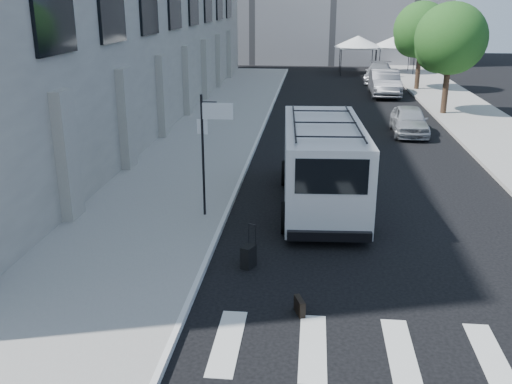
% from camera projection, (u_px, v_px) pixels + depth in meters
% --- Properties ---
extents(ground, '(120.00, 120.00, 0.00)m').
position_uv_depth(ground, '(288.00, 272.00, 13.44)').
color(ground, black).
rests_on(ground, ground).
extents(sidewalk_left, '(4.50, 48.00, 0.15)m').
position_uv_depth(sidewalk_left, '(220.00, 125.00, 28.90)').
color(sidewalk_left, gray).
rests_on(sidewalk_left, ground).
extents(sidewalk_right, '(4.00, 56.00, 0.15)m').
position_uv_depth(sidewalk_right, '(469.00, 115.00, 31.40)').
color(sidewalk_right, gray).
rests_on(sidewalk_right, ground).
extents(building_left, '(10.00, 44.00, 12.00)m').
position_uv_depth(building_left, '(86.00, 1.00, 29.58)').
color(building_left, gray).
rests_on(building_left, ground).
extents(sign_pole, '(1.03, 0.07, 3.50)m').
position_uv_depth(sign_pole, '(211.00, 130.00, 15.84)').
color(sign_pole, black).
rests_on(sign_pole, sidewalk_left).
extents(tree_near, '(3.80, 3.83, 6.03)m').
position_uv_depth(tree_near, '(448.00, 41.00, 30.43)').
color(tree_near, black).
rests_on(tree_near, ground).
extents(tree_far, '(3.80, 3.83, 6.03)m').
position_uv_depth(tree_far, '(420.00, 32.00, 38.91)').
color(tree_far, black).
rests_on(tree_far, ground).
extents(tent_left, '(4.00, 4.00, 3.20)m').
position_uv_depth(tent_left, '(358.00, 42.00, 47.99)').
color(tent_left, black).
rests_on(tent_left, ground).
extents(tent_right, '(4.00, 4.00, 3.20)m').
position_uv_depth(tent_right, '(396.00, 41.00, 48.15)').
color(tent_right, black).
rests_on(tent_right, ground).
extents(businessman, '(0.70, 0.57, 1.67)m').
position_uv_depth(businessman, '(312.00, 210.00, 15.01)').
color(businessman, '#353537').
rests_on(businessman, ground).
extents(briefcase, '(0.26, 0.46, 0.34)m').
position_uv_depth(briefcase, '(300.00, 306.00, 11.63)').
color(briefcase, black).
rests_on(briefcase, ground).
extents(suitcase, '(0.38, 0.44, 1.06)m').
position_uv_depth(suitcase, '(249.00, 256.00, 13.62)').
color(suitcase, black).
rests_on(suitcase, ground).
extents(cargo_van, '(2.76, 7.08, 2.59)m').
position_uv_depth(cargo_van, '(322.00, 163.00, 17.47)').
color(cargo_van, silver).
rests_on(cargo_van, ground).
extents(parked_car_a, '(1.66, 3.94, 1.33)m').
position_uv_depth(parked_car_a, '(409.00, 120.00, 26.97)').
color(parked_car_a, '#9FA2A7').
rests_on(parked_car_a, ground).
extents(parked_car_b, '(1.84, 5.17, 1.70)m').
position_uv_depth(parked_car_b, '(385.00, 83.00, 37.77)').
color(parked_car_b, '#54565B').
rests_on(parked_car_b, ground).
extents(parked_car_c, '(2.72, 5.27, 1.46)m').
position_uv_depth(parked_car_c, '(379.00, 73.00, 43.74)').
color(parked_car_c, '#94979C').
rests_on(parked_car_c, ground).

